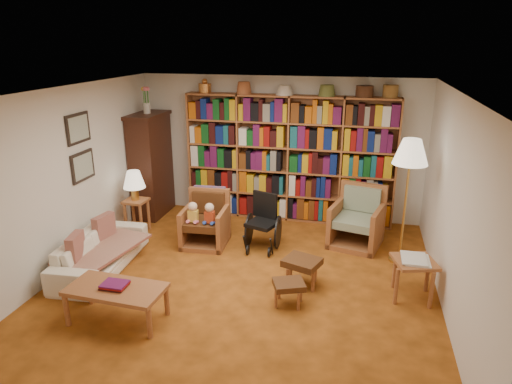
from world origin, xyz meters
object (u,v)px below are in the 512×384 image
(sofa, at_px, (101,251))
(footstool_a, at_px, (302,264))
(armchair_sage, at_px, (356,222))
(footstool_b, at_px, (289,286))
(wheelchair, at_px, (263,223))
(armchair_leather, at_px, (207,221))
(side_table_lamp, at_px, (137,209))
(floor_lamp, at_px, (410,157))
(side_table_papers, at_px, (414,266))
(coffee_table, at_px, (116,291))

(sofa, bearing_deg, footstool_a, -90.41)
(armchair_sage, bearing_deg, footstool_b, -110.16)
(wheelchair, xyz_separation_m, footstool_b, (0.65, -1.54, -0.13))
(armchair_leather, relative_size, armchair_sage, 0.92)
(side_table_lamp, bearing_deg, sofa, -85.58)
(sofa, distance_m, floor_lamp, 4.49)
(sofa, bearing_deg, side_table_papers, -91.39)
(floor_lamp, relative_size, coffee_table, 1.61)
(side_table_lamp, relative_size, coffee_table, 0.51)
(sofa, distance_m, footstool_b, 2.75)
(wheelchair, height_order, footstool_a, wheelchair)
(armchair_sage, height_order, footstool_a, armchair_sage)
(armchair_leather, xyz_separation_m, armchair_sage, (2.31, 0.53, 0.00))
(sofa, distance_m, footstool_a, 2.82)
(sofa, bearing_deg, coffee_table, -145.44)
(sofa, height_order, wheelchair, wheelchair)
(side_table_papers, bearing_deg, footstool_a, -179.46)
(side_table_lamp, bearing_deg, armchair_sage, 6.61)
(side_table_lamp, bearing_deg, armchair_leather, -5.44)
(sofa, xyz_separation_m, armchair_leather, (1.17, 1.17, 0.10))
(side_table_papers, xyz_separation_m, footstool_b, (-1.47, -0.51, -0.18))
(side_table_lamp, relative_size, side_table_papers, 0.96)
(wheelchair, height_order, footstool_b, wheelchair)
(armchair_leather, bearing_deg, coffee_table, -97.63)
(armchair_leather, relative_size, footstool_b, 1.88)
(wheelchair, bearing_deg, side_table_papers, -25.95)
(side_table_lamp, relative_size, wheelchair, 0.67)
(sofa, distance_m, side_table_lamp, 1.31)
(footstool_a, bearing_deg, sofa, -176.48)
(armchair_sage, bearing_deg, armchair_leather, -166.94)
(floor_lamp, bearing_deg, coffee_table, -144.94)
(footstool_a, xyz_separation_m, footstool_b, (-0.09, -0.50, -0.05))
(sofa, height_order, side_table_papers, side_table_papers)
(sofa, bearing_deg, side_table_lamp, 0.49)
(wheelchair, distance_m, footstool_a, 1.29)
(sofa, xyz_separation_m, side_table_lamp, (-0.10, 1.29, 0.15))
(coffee_table, bearing_deg, floor_lamp, 35.06)
(side_table_lamp, xyz_separation_m, coffee_table, (0.97, -2.38, -0.03))
(wheelchair, bearing_deg, coffee_table, -117.62)
(side_table_lamp, xyz_separation_m, footstool_a, (2.92, -1.12, -0.10))
(sofa, bearing_deg, armchair_sage, -67.74)
(floor_lamp, distance_m, footstool_b, 2.44)
(armchair_leather, distance_m, footstool_a, 1.93)
(armchair_sage, bearing_deg, floor_lamp, -38.25)
(coffee_table, bearing_deg, footstool_b, 22.35)
(sofa, distance_m, wheelchair, 2.41)
(side_table_lamp, distance_m, side_table_papers, 4.44)
(floor_lamp, height_order, footstool_a, floor_lamp)
(floor_lamp, distance_m, side_table_papers, 1.52)
(wheelchair, relative_size, coffee_table, 0.76)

